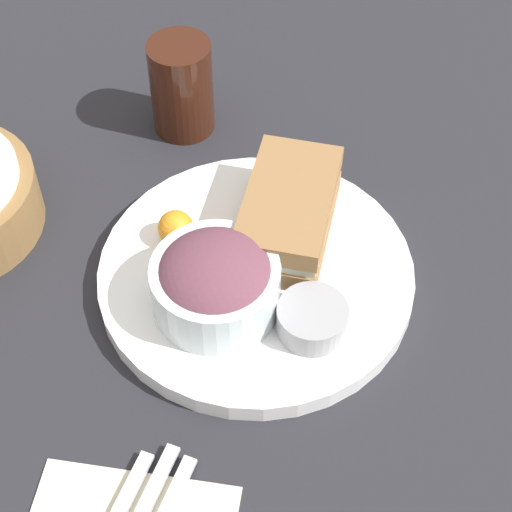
# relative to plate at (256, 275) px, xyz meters

# --- Properties ---
(ground_plane) EXTENTS (4.00, 4.00, 0.00)m
(ground_plane) POSITION_rel_plate_xyz_m (0.00, 0.00, -0.01)
(ground_plane) COLOR #232328
(plate) EXTENTS (0.31, 0.31, 0.02)m
(plate) POSITION_rel_plate_xyz_m (0.00, 0.00, 0.00)
(plate) COLOR white
(plate) RESTS_ON ground_plane
(sandwich) EXTENTS (0.16, 0.09, 0.06)m
(sandwich) POSITION_rel_plate_xyz_m (0.05, -0.02, 0.04)
(sandwich) COLOR olive
(sandwich) RESTS_ON plate
(salad_bowl) EXTENTS (0.12, 0.12, 0.07)m
(salad_bowl) POSITION_rel_plate_xyz_m (-0.05, 0.03, 0.04)
(salad_bowl) COLOR silver
(salad_bowl) RESTS_ON plate
(dressing_cup) EXTENTS (0.07, 0.07, 0.03)m
(dressing_cup) POSITION_rel_plate_xyz_m (-0.06, -0.06, 0.03)
(dressing_cup) COLOR #99999E
(dressing_cup) RESTS_ON plate
(orange_wedge) EXTENTS (0.04, 0.04, 0.04)m
(orange_wedge) POSITION_rel_plate_xyz_m (0.02, 0.08, 0.03)
(orange_wedge) COLOR orange
(orange_wedge) RESTS_ON plate
(drink_glass) EXTENTS (0.07, 0.07, 0.11)m
(drink_glass) POSITION_rel_plate_xyz_m (0.22, 0.12, 0.05)
(drink_glass) COLOR #38190F
(drink_glass) RESTS_ON ground_plane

